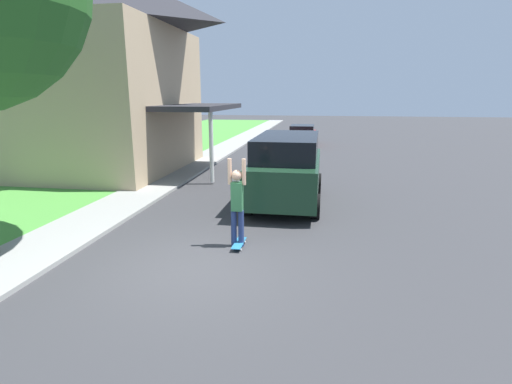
# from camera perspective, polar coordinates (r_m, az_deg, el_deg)

# --- Properties ---
(ground_plane) EXTENTS (120.00, 120.00, 0.00)m
(ground_plane) POSITION_cam_1_polar(r_m,az_deg,el_deg) (8.32, -9.40, -10.56)
(ground_plane) COLOR #333335
(lawn) EXTENTS (10.00, 80.00, 0.08)m
(lawn) POSITION_cam_1_polar(r_m,az_deg,el_deg) (17.19, -28.64, 0.79)
(lawn) COLOR #478E38
(lawn) RESTS_ON ground_plane
(sidewalk) EXTENTS (1.80, 80.00, 0.10)m
(sidewalk) POSITION_cam_1_polar(r_m,az_deg,el_deg) (14.90, -15.17, 0.28)
(sidewalk) COLOR gray
(sidewalk) RESTS_ON ground_plane
(house) EXTENTS (11.56, 8.81, 9.16)m
(house) POSITION_cam_1_polar(r_m,az_deg,el_deg) (19.92, -24.29, 16.76)
(house) COLOR tan
(house) RESTS_ON lawn
(suv_parked) EXTENTS (2.17, 4.86, 2.16)m
(suv_parked) POSITION_cam_1_polar(r_m,az_deg,el_deg) (12.67, 4.43, 3.53)
(suv_parked) COLOR #193823
(suv_parked) RESTS_ON ground_plane
(car_down_street) EXTENTS (1.93, 4.23, 1.36)m
(car_down_street) POSITION_cam_1_polar(r_m,az_deg,el_deg) (27.97, 6.60, 8.07)
(car_down_street) COLOR maroon
(car_down_street) RESTS_ON ground_plane
(skateboarder) EXTENTS (0.41, 0.24, 2.03)m
(skateboarder) POSITION_cam_1_polar(r_m,az_deg,el_deg) (8.97, -2.71, -1.38)
(skateboarder) COLOR navy
(skateboarder) RESTS_ON ground_plane
(skateboard) EXTENTS (0.22, 0.77, 0.10)m
(skateboard) POSITION_cam_1_polar(r_m,az_deg,el_deg) (9.22, -2.44, -7.35)
(skateboard) COLOR #236B99
(skateboard) RESTS_ON ground_plane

